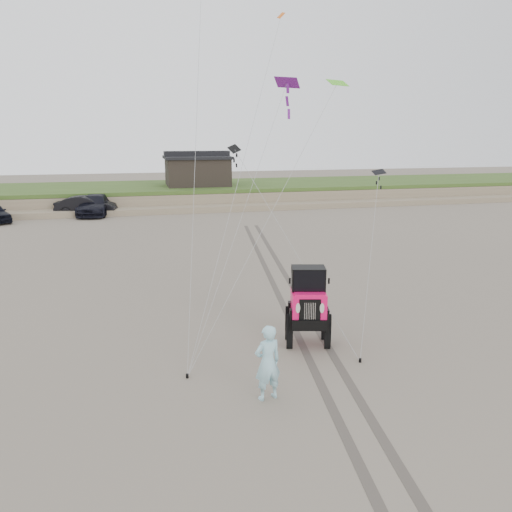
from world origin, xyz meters
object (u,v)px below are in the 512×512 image
Objects in this scene: truck_b at (86,206)px; man at (268,363)px; truck_c at (95,205)px; cabin at (197,170)px; jeep at (308,315)px.

truck_b is 33.49m from man.
man is at bearing -71.51° from truck_c.
cabin is 11.40m from truck_c.
cabin reaches higher than man.
cabin reaches higher than truck_c.
truck_c is (0.72, 0.11, 0.03)m from truck_b.
man reaches higher than truck_b.
man is at bearing -94.90° from cabin.
truck_b is (-10.21, -5.96, -2.42)m from cabin.
truck_b is 0.91× the size of jeep.
man is at bearing -157.55° from truck_b.
jeep is at bearing -91.89° from cabin.
truck_c is 2.91× the size of man.
man is (6.17, -32.88, 0.16)m from truck_c.
truck_b is at bearing -163.45° from truck_c.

